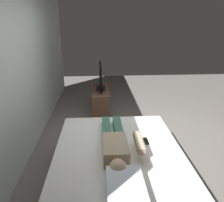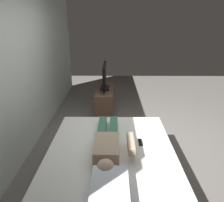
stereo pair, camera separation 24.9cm
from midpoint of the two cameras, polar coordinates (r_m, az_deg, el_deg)
name	(u,v)px [view 2 (the right image)]	position (r m, az deg, el deg)	size (l,w,h in m)	color
ground_plane	(137,149)	(3.66, 8.77, -12.71)	(10.00, 10.00, 0.00)	slate
back_wall	(27,60)	(3.70, -20.03, 10.13)	(6.40, 0.10, 2.80)	silver
bed	(111,170)	(2.79, 2.42, -17.89)	(1.98, 1.61, 0.54)	brown
pillow	(110,188)	(2.06, 3.18, -22.28)	(0.48, 0.34, 0.12)	white
person	(108,144)	(2.60, 1.76, -11.35)	(1.26, 0.46, 0.18)	tan
remote	(140,142)	(2.81, 10.12, -10.83)	(0.15, 0.04, 0.02)	black
tv_stand	(105,99)	(5.07, -0.52, 0.51)	(1.10, 0.40, 0.50)	brown
tv	(105,77)	(4.91, -0.54, 6.37)	(0.88, 0.20, 0.59)	black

